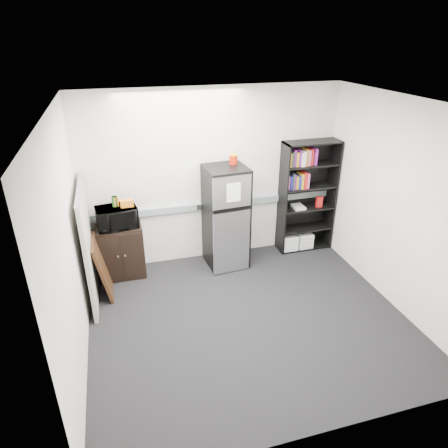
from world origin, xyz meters
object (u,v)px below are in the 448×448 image
refrigerator (226,218)px  microwave (117,217)px  cubicle_partition (89,244)px  cabinet (121,251)px  bookshelf (306,195)px

refrigerator → microwave: bearing=173.2°
cubicle_partition → cabinet: (0.40, 0.42, -0.40)m
cabinet → refrigerator: 1.65m
cubicle_partition → microwave: 0.59m
bookshelf → cabinet: bookshelf is taller
cubicle_partition → refrigerator: (2.01, 0.34, -0.01)m
cubicle_partition → microwave: (0.40, 0.40, 0.17)m
bookshelf → refrigerator: 1.42m
bookshelf → cubicle_partition: (-3.41, -0.49, -0.16)m
cubicle_partition → cabinet: 0.70m
cubicle_partition → cabinet: bearing=46.5°
cubicle_partition → microwave: cubicle_partition is taller
cubicle_partition → refrigerator: bearing=9.6°
bookshelf → refrigerator: bookshelf is taller
refrigerator → cabinet: bearing=172.6°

